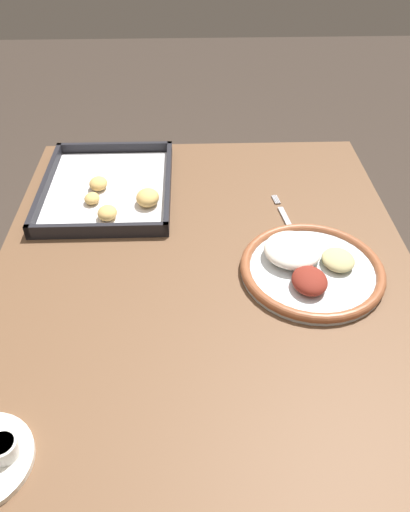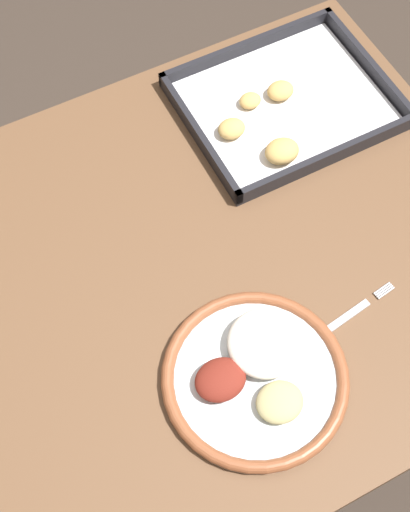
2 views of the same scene
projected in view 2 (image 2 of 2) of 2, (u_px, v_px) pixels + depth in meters
The scene contains 5 objects.
ground_plane at pixel (209, 398), 1.86m from camera, with size 8.00×8.00×0.00m, color #382D26.
dining_table at pixel (210, 293), 1.30m from camera, with size 1.04×0.86×0.76m.
dinner_plate at pixel (256, 373), 1.08m from camera, with size 0.29×0.29×0.05m.
fork at pixel (342, 320), 1.14m from camera, with size 0.19×0.04×0.00m.
baking_tray at pixel (283, 106), 1.33m from camera, with size 0.38×0.31×0.04m.
Camera 2 is at (-0.26, -0.49, 1.81)m, focal length 50.00 mm.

